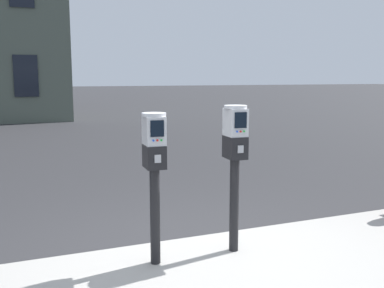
{
  "coord_description": "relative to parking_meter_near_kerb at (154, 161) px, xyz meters",
  "views": [
    {
      "loc": [
        -1.57,
        -4.02,
        1.83
      ],
      "look_at": [
        -0.02,
        -0.2,
        1.21
      ],
      "focal_mm": 41.75,
      "sensor_mm": 36.0,
      "label": 1
    }
  ],
  "objects": [
    {
      "name": "ground_plane",
      "position": [
        0.42,
        0.3,
        -1.09
      ],
      "size": [
        160.0,
        160.0,
        0.0
      ],
      "primitive_type": "plane",
      "color": "#28282B"
    },
    {
      "name": "parking_meter_near_kerb",
      "position": [
        0.0,
        0.0,
        0.0
      ],
      "size": [
        0.23,
        0.26,
        1.38
      ],
      "rotation": [
        0.0,
        0.0,
        -1.63
      ],
      "color": "black",
      "rests_on": "sidewalk_slab"
    },
    {
      "name": "parking_meter_twin_adjacent",
      "position": [
        0.8,
        0.0,
        0.03
      ],
      "size": [
        0.23,
        0.26,
        1.43
      ],
      "rotation": [
        0.0,
        0.0,
        -1.63
      ],
      "color": "black",
      "rests_on": "sidewalk_slab"
    }
  ]
}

